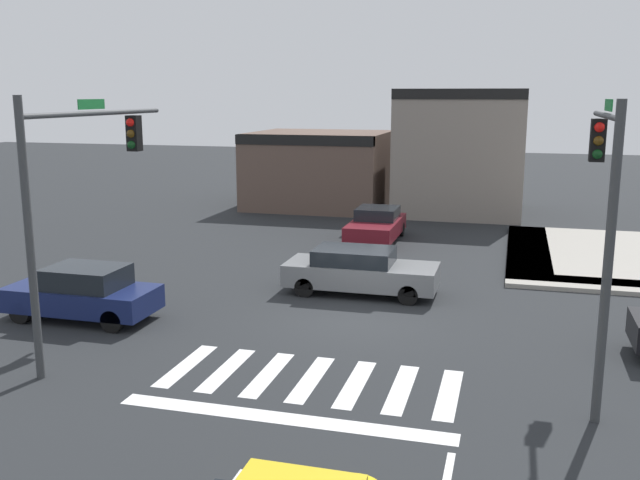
# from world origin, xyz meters

# --- Properties ---
(ground_plane) EXTENTS (120.00, 120.00, 0.00)m
(ground_plane) POSITION_xyz_m (0.00, 0.00, 0.00)
(ground_plane) COLOR #232628
(crosswalk_near) EXTENTS (6.46, 2.65, 0.01)m
(crosswalk_near) POSITION_xyz_m (0.00, -4.50, 0.00)
(crosswalk_near) COLOR silver
(crosswalk_near) RESTS_ON ground_plane
(curb_corner_northeast) EXTENTS (10.00, 10.60, 0.15)m
(curb_corner_northeast) POSITION_xyz_m (8.49, 9.42, 0.07)
(curb_corner_northeast) COLOR #9E998E
(curb_corner_northeast) RESTS_ON ground_plane
(storefront_row) EXTENTS (14.55, 6.88, 6.42)m
(storefront_row) POSITION_xyz_m (-1.84, 19.35, 2.74)
(storefront_row) COLOR brown
(storefront_row) RESTS_ON ground_plane
(traffic_signal_southwest) EXTENTS (0.32, 5.96, 6.16)m
(traffic_signal_southwest) POSITION_xyz_m (-5.81, -3.99, 4.30)
(traffic_signal_southwest) COLOR #383A3D
(traffic_signal_southwest) RESTS_ON ground_plane
(traffic_signal_southeast) EXTENTS (0.32, 4.24, 6.10)m
(traffic_signal_southeast) POSITION_xyz_m (5.85, -3.56, 4.21)
(traffic_signal_southeast) COLOR #383A3D
(traffic_signal_southeast) RESTS_ON ground_plane
(car_gray) EXTENTS (4.74, 1.90, 1.44)m
(car_gray) POSITION_xyz_m (-0.43, 2.51, 0.74)
(car_gray) COLOR slate
(car_gray) RESTS_ON ground_plane
(car_navy) EXTENTS (4.16, 1.81, 1.51)m
(car_navy) POSITION_xyz_m (-7.30, -2.08, 0.76)
(car_navy) COLOR #141E4C
(car_navy) RESTS_ON ground_plane
(car_maroon) EXTENTS (1.92, 4.40, 1.43)m
(car_maroon) POSITION_xyz_m (-1.45, 10.54, 0.71)
(car_maroon) COLOR maroon
(car_maroon) RESTS_ON ground_plane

